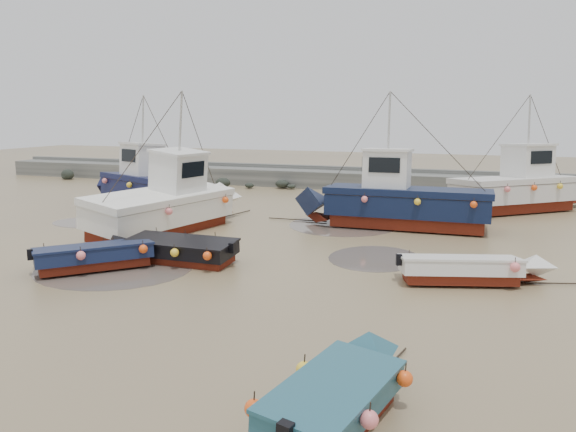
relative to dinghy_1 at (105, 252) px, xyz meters
name	(u,v)px	position (x,y,z in m)	size (l,w,h in m)	color
ground	(208,269)	(3.40, 1.04, -0.54)	(120.00, 120.00, 0.00)	#8D7B54
seawall	(358,180)	(3.45, 23.03, 0.08)	(60.00, 4.92, 1.50)	slate
puddle_a	(115,268)	(0.34, 0.04, -0.54)	(5.42, 5.42, 0.01)	#5D534A
puddle_b	(375,258)	(8.47, 4.51, -0.54)	(3.40, 3.40, 0.01)	#5D534A
puddle_c	(86,223)	(-6.17, 6.40, -0.54)	(3.45, 3.45, 0.01)	#5D534A
puddle_d	(343,225)	(5.78, 10.14, -0.54)	(5.15, 5.15, 0.01)	#5D534A
dinghy_1	(105,252)	(0.00, 0.00, 0.00)	(4.81, 5.02, 1.43)	maroon
dinghy_2	(341,388)	(10.15, -6.60, 0.02)	(2.34, 5.26, 1.43)	maroon
dinghy_3	(472,267)	(11.93, 2.46, 0.00)	(5.84, 2.65, 1.43)	maroon
dinghy_4	(172,247)	(1.70, 1.56, 0.00)	(6.39, 2.09, 1.43)	maroon
cabin_boat_0	(143,185)	(-5.91, 10.87, 0.80)	(9.58, 5.46, 6.22)	maroon
cabin_boat_1	(170,202)	(-1.22, 6.11, 0.79)	(4.19, 10.32, 6.22)	maroon
cabin_boat_2	(394,199)	(8.09, 10.54, 0.78)	(10.64, 3.29, 6.22)	maroon
cabin_boat_3	(523,186)	(13.92, 17.44, 0.81)	(8.31, 7.44, 6.22)	maroon
person	(177,233)	(-0.73, 5.82, -0.54)	(0.62, 0.41, 1.69)	#1A1B39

